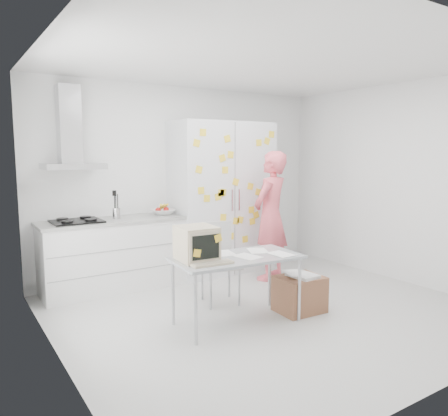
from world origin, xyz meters
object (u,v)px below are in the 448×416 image
person (271,216)px  cardboard_box (300,293)px  desk (212,250)px  chair (218,257)px

person → cardboard_box: bearing=42.2°
person → desk: 1.88m
chair → person: bearing=33.6°
chair → desk: bearing=-112.7°
desk → chair: size_ratio=1.44×
desk → chair: desk is taller
chair → cardboard_box: (0.57, -0.79, -0.33)m
desk → cardboard_box: 1.20m
desk → chair: 0.82m
person → desk: bearing=9.3°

